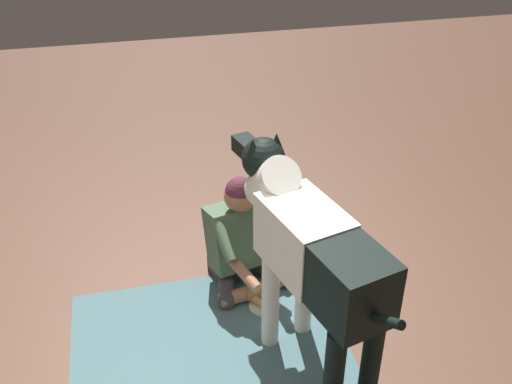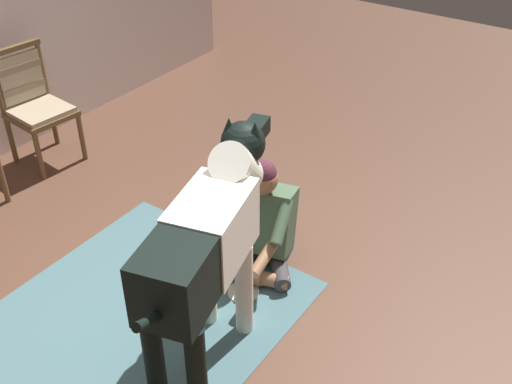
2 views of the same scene
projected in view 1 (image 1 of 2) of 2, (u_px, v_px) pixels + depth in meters
The scene contains 4 objects.
ground_plane at pixel (264, 376), 3.35m from camera, with size 13.16×13.16×0.00m, color brown.
person_sitting_on_floor at pixel (241, 240), 3.92m from camera, with size 0.71×0.58×0.81m.
large_dog at pixel (309, 250), 3.07m from camera, with size 1.52×0.55×1.25m.
hot_dog_on_plate at pixel (264, 303), 3.84m from camera, with size 0.21×0.21×0.06m.
Camera 1 is at (-2.22, 0.58, 2.67)m, focal length 40.93 mm.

